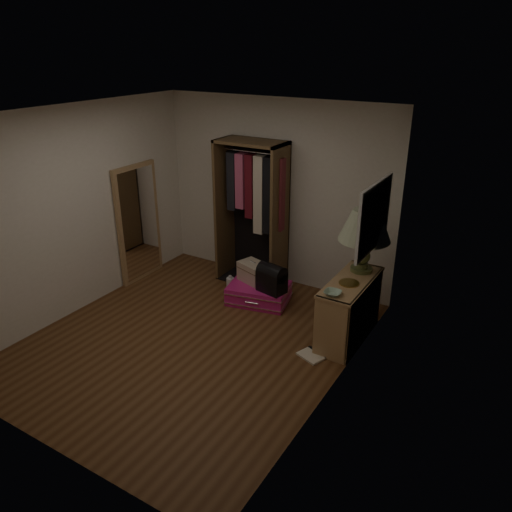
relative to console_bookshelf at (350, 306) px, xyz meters
name	(u,v)px	position (x,y,z in m)	size (l,w,h in m)	color
ground	(193,340)	(-1.53, -1.05, -0.39)	(4.00, 4.00, 0.00)	#512F17
room_walls	(194,220)	(-1.46, -1.01, 1.11)	(3.52, 4.02, 2.60)	silver
console_bookshelf	(350,306)	(0.00, 0.00, 0.00)	(0.42, 1.12, 0.75)	#A97E51
open_wardrobe	(255,201)	(-1.75, 0.72, 0.82)	(0.99, 0.50, 2.05)	brown
floor_mirror	(139,223)	(-3.24, -0.05, 0.46)	(0.06, 0.80, 1.70)	#A57D50
pink_suitcase	(259,293)	(-1.36, 0.17, -0.27)	(0.91, 0.74, 0.25)	#C5186F
train_case	(253,272)	(-1.49, 0.24, -0.01)	(0.46, 0.38, 0.29)	tan
black_bag	(272,278)	(-1.12, 0.10, 0.05)	(0.40, 0.30, 0.39)	black
table_lamp	(365,227)	(0.01, 0.26, 0.91)	(0.72, 0.72, 0.76)	#474F26
brass_tray	(349,283)	(0.01, -0.13, 0.37)	(0.23, 0.23, 0.01)	olive
ceramic_bowl	(333,293)	(-0.04, -0.48, 0.38)	(0.19, 0.19, 0.05)	#9EBEA3
white_jug	(230,283)	(-1.91, 0.30, -0.31)	(0.12, 0.12, 0.19)	silver
floor_book	(313,355)	(-0.18, -0.62, -0.38)	(0.34, 0.31, 0.03)	beige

